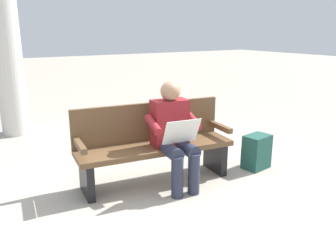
% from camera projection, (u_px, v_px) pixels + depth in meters
% --- Properties ---
extents(ground_plane, '(40.00, 40.00, 0.00)m').
position_uv_depth(ground_plane, '(156.00, 182.00, 4.09)').
color(ground_plane, '#A89E8E').
extents(bench_near, '(1.84, 0.69, 0.90)m').
position_uv_depth(bench_near, '(153.00, 143.00, 4.03)').
color(bench_near, brown).
rests_on(bench_near, ground).
extents(person_seated, '(0.60, 0.60, 1.18)m').
position_uv_depth(person_seated, '(174.00, 132.00, 3.84)').
color(person_seated, maroon).
rests_on(person_seated, ground).
extents(backpack, '(0.36, 0.32, 0.44)m').
position_uv_depth(backpack, '(256.00, 152.00, 4.44)').
color(backpack, '#1E4C42').
rests_on(backpack, ground).
extents(support_pillar, '(0.44, 0.44, 3.83)m').
position_uv_depth(support_pillar, '(3.00, 16.00, 5.47)').
color(support_pillar, beige).
rests_on(support_pillar, ground).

